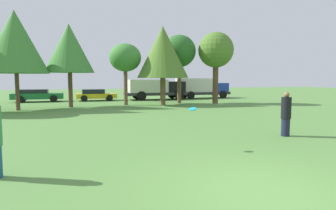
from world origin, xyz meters
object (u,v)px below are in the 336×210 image
at_px(tree_4, 163,52).
at_px(delivery_truck_black, 155,88).
at_px(parked_car_yellow, 95,95).
at_px(tree_3, 125,58).
at_px(tree_1, 15,42).
at_px(frisbee, 193,109).
at_px(tree_6, 216,51).
at_px(parked_car_green, 37,95).
at_px(tree_2, 69,48).
at_px(tree_5, 179,52).
at_px(person_catcher, 286,114).
at_px(delivery_truck_blue, 201,87).

relative_size(tree_4, delivery_truck_black, 1.00).
bearing_deg(parked_car_yellow, tree_3, -71.29).
height_order(tree_1, tree_3, tree_1).
height_order(frisbee, tree_1, tree_1).
bearing_deg(tree_4, delivery_truck_black, 78.77).
xyz_separation_m(frisbee, parked_car_yellow, (-0.94, 21.56, -0.64)).
height_order(tree_6, parked_car_green, tree_6).
distance_m(frisbee, tree_4, 15.54).
bearing_deg(delivery_truck_black, tree_2, -144.43).
bearing_deg(tree_2, delivery_truck_black, 34.97).
bearing_deg(delivery_truck_black, parked_car_green, 176.78).
relative_size(tree_3, parked_car_yellow, 1.30).
bearing_deg(tree_6, delivery_truck_black, 119.19).
bearing_deg(tree_1, tree_3, 11.20).
relative_size(tree_2, tree_3, 1.24).
bearing_deg(tree_2, tree_4, -3.66).
bearing_deg(tree_5, delivery_truck_black, 97.64).
bearing_deg(parked_car_green, delivery_truck_black, -3.22).
height_order(person_catcher, tree_6, tree_6).
xyz_separation_m(tree_4, delivery_truck_black, (1.28, 6.43, -3.13)).
bearing_deg(delivery_truck_blue, tree_4, -133.94).
xyz_separation_m(person_catcher, tree_5, (1.73, 15.25, 3.73)).
relative_size(person_catcher, delivery_truck_blue, 0.26).
relative_size(tree_6, parked_car_yellow, 1.60).
height_order(tree_4, delivery_truck_blue, tree_4).
bearing_deg(delivery_truck_black, parked_car_yellow, 176.77).
xyz_separation_m(parked_car_yellow, delivery_truck_blue, (11.67, 0.07, 0.61)).
relative_size(tree_2, parked_car_yellow, 1.61).
relative_size(frisbee, parked_car_green, 0.05).
xyz_separation_m(frisbee, parked_car_green, (-6.29, 21.92, -0.60)).
height_order(tree_1, tree_6, tree_1).
bearing_deg(tree_4, tree_2, 176.34).
height_order(person_catcher, frisbee, person_catcher).
distance_m(tree_3, parked_car_green, 10.13).
relative_size(person_catcher, tree_4, 0.26).
xyz_separation_m(tree_2, tree_3, (4.33, 0.48, -0.59)).
bearing_deg(tree_6, parked_car_yellow, 144.80).
xyz_separation_m(tree_5, tree_6, (2.92, -1.31, 0.05)).
bearing_deg(parked_car_yellow, tree_4, -54.04).
xyz_separation_m(tree_3, tree_5, (4.90, 0.34, 0.70)).
bearing_deg(parked_car_green, tree_3, -40.08).
relative_size(tree_4, delivery_truck_blue, 1.01).
relative_size(parked_car_green, delivery_truck_black, 0.70).
distance_m(tree_4, parked_car_yellow, 9.19).
distance_m(tree_1, tree_3, 7.98).
xyz_separation_m(tree_1, tree_3, (7.79, 1.54, -0.80)).
xyz_separation_m(person_catcher, tree_3, (-3.17, 14.91, 3.03)).
relative_size(tree_4, parked_car_green, 1.42).
height_order(tree_2, tree_6, tree_2).
bearing_deg(tree_2, person_catcher, -62.55).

